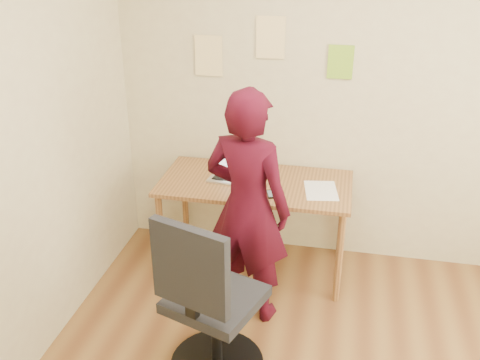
% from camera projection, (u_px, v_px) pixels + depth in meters
% --- Properties ---
extents(room, '(3.58, 3.58, 2.78)m').
position_uv_depth(room, '(342.00, 201.00, 2.33)').
color(room, brown).
rests_on(room, ground).
extents(desk, '(1.40, 0.70, 0.74)m').
position_uv_depth(desk, '(255.00, 192.00, 3.96)').
color(desk, olive).
rests_on(desk, ground).
extents(laptop, '(0.34, 0.31, 0.22)m').
position_uv_depth(laptop, '(232.00, 171.00, 3.98)').
color(laptop, '#ACADB4').
rests_on(laptop, desk).
extents(paper_sheet, '(0.27, 0.35, 0.00)m').
position_uv_depth(paper_sheet, '(321.00, 190.00, 3.79)').
color(paper_sheet, white).
rests_on(paper_sheet, desk).
extents(phone, '(0.10, 0.14, 0.01)m').
position_uv_depth(phone, '(272.00, 194.00, 3.73)').
color(phone, black).
rests_on(phone, desk).
extents(wall_note_left, '(0.21, 0.00, 0.30)m').
position_uv_depth(wall_note_left, '(209.00, 56.00, 3.97)').
color(wall_note_left, '#FDDF97').
rests_on(wall_note_left, room).
extents(wall_note_mid, '(0.21, 0.00, 0.30)m').
position_uv_depth(wall_note_mid, '(271.00, 38.00, 3.82)').
color(wall_note_mid, '#FDDF97').
rests_on(wall_note_mid, room).
extents(wall_note_right, '(0.18, 0.00, 0.24)m').
position_uv_depth(wall_note_right, '(340.00, 62.00, 3.79)').
color(wall_note_right, '#88C12B').
rests_on(wall_note_right, room).
extents(office_chair, '(0.61, 0.62, 1.09)m').
position_uv_depth(office_chair, '(209.00, 311.00, 3.02)').
color(office_chair, black).
rests_on(office_chair, ground).
extents(person, '(0.66, 0.52, 1.60)m').
position_uv_depth(person, '(247.00, 208.00, 3.43)').
color(person, '#390714').
rests_on(person, ground).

